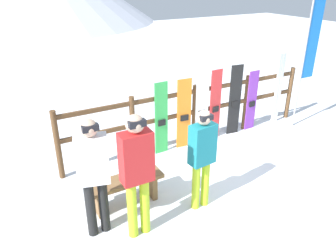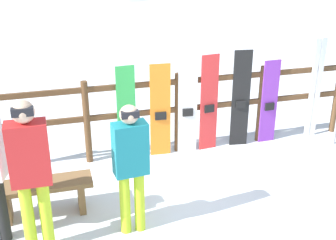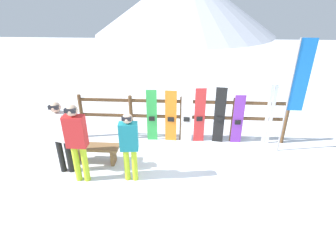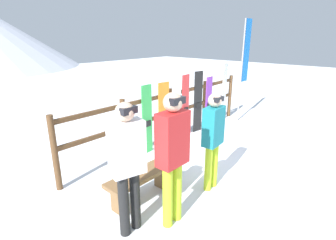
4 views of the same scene
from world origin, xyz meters
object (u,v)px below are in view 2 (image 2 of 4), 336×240
(bench, at_px, (44,191))
(person_teal, at_px, (131,160))
(snowboard_black_stripe, at_px, (241,99))
(ski_pair_white, at_px, (315,89))
(person_red, at_px, (30,167))
(snowboard_purple, at_px, (269,102))
(snowboard_white, at_px, (187,107))
(snowboard_red, at_px, (209,104))
(snowboard_green, at_px, (126,114))
(snowboard_orange, at_px, (160,111))

(bench, height_order, person_teal, person_teal)
(snowboard_black_stripe, bearing_deg, ski_pair_white, 0.15)
(person_red, xyz_separation_m, snowboard_black_stripe, (3.13, 1.85, -0.27))
(person_red, bearing_deg, snowboard_purple, 27.00)
(person_teal, relative_size, snowboard_white, 1.07)
(person_teal, bearing_deg, snowboard_red, 48.76)
(bench, relative_size, snowboard_purple, 0.85)
(person_red, distance_m, snowboard_red, 3.21)
(bench, xyz_separation_m, person_teal, (0.98, -0.59, 0.60))
(person_red, xyz_separation_m, snowboard_green, (1.32, 1.85, -0.32))
(snowboard_green, bearing_deg, person_red, -125.63)
(person_red, distance_m, snowboard_green, 2.30)
(snowboard_white, relative_size, ski_pair_white, 0.89)
(snowboard_white, xyz_separation_m, snowboard_red, (0.34, 0.00, 0.03))
(snowboard_red, bearing_deg, person_teal, -131.24)
(snowboard_red, distance_m, ski_pair_white, 1.82)
(person_red, bearing_deg, snowboard_white, 39.23)
(person_teal, xyz_separation_m, snowboard_green, (0.26, 1.76, -0.20))
(person_red, xyz_separation_m, snowboard_white, (2.26, 1.85, -0.32))
(snowboard_green, bearing_deg, bench, -136.71)
(person_teal, relative_size, snowboard_purple, 1.16)
(snowboard_white, bearing_deg, snowboard_orange, -180.00)
(person_red, relative_size, snowboard_white, 1.20)
(snowboard_green, xyz_separation_m, snowboard_black_stripe, (1.81, 0.00, 0.05))
(person_red, bearing_deg, ski_pair_white, 22.69)
(snowboard_black_stripe, bearing_deg, person_red, -149.45)
(snowboard_red, height_order, snowboard_purple, snowboard_red)
(snowboard_red, bearing_deg, snowboard_black_stripe, 0.00)
(person_teal, distance_m, snowboard_green, 1.80)
(person_teal, xyz_separation_m, ski_pair_white, (3.37, 1.77, -0.10))
(person_teal, height_order, snowboard_red, person_teal)
(snowboard_white, bearing_deg, bench, -151.72)
(bench, height_order, snowboard_orange, snowboard_orange)
(snowboard_red, bearing_deg, snowboard_orange, -179.99)
(person_red, height_order, snowboard_orange, person_red)
(person_red, xyz_separation_m, person_teal, (1.06, 0.08, -0.12))
(person_red, relative_size, snowboard_black_stripe, 1.14)
(snowboard_green, distance_m, snowboard_purple, 2.30)
(snowboard_orange, relative_size, snowboard_red, 0.95)
(ski_pair_white, bearing_deg, snowboard_green, -179.94)
(snowboard_black_stripe, distance_m, ski_pair_white, 1.30)
(snowboard_orange, bearing_deg, snowboard_red, 0.01)
(snowboard_red, bearing_deg, snowboard_white, -179.99)
(person_teal, bearing_deg, snowboard_green, 81.48)
(snowboard_white, height_order, ski_pair_white, ski_pair_white)
(ski_pair_white, bearing_deg, snowboard_purple, -179.75)
(bench, height_order, snowboard_white, snowboard_white)
(bench, relative_size, snowboard_white, 0.79)
(snowboard_red, xyz_separation_m, ski_pair_white, (1.82, 0.00, 0.07))
(snowboard_purple, xyz_separation_m, ski_pair_white, (0.80, 0.00, 0.15))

